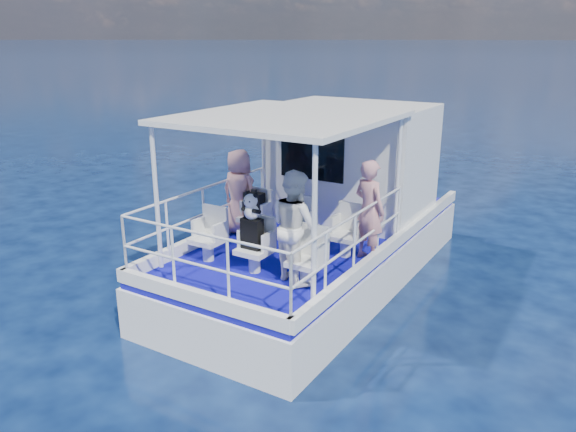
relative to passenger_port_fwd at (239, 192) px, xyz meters
The scene contains 20 objects.
ground 2.10m from the passenger_port_fwd, 11.29° to the right, with size 2000.00×2000.00×0.00m, color black.
hull 2.22m from the passenger_port_fwd, 30.98° to the left, with size 3.00×7.00×1.60m, color white.
deck 1.67m from the passenger_port_fwd, 30.98° to the left, with size 2.90×6.90×0.10m, color #0B0879.
cabin 2.42m from the passenger_port_fwd, 58.63° to the left, with size 2.85×2.00×2.20m, color white.
canopy 1.98m from the passenger_port_fwd, 19.78° to the right, with size 3.00×3.20×0.08m, color white.
canopy_posts 1.39m from the passenger_port_fwd, 21.78° to the right, with size 2.77×2.97×2.20m.
railings 1.52m from the passenger_port_fwd, 33.41° to the right, with size 2.84×3.59×1.00m, color white, non-canonical shape.
seat_port_fwd 0.68m from the passenger_port_fwd, ahead, with size 0.48×0.46×0.38m, color silver.
seat_center_fwd 1.38m from the passenger_port_fwd, ahead, with size 0.48×0.46×0.38m, color silver.
seat_stbd_fwd 2.23m from the passenger_port_fwd, ahead, with size 0.48×0.46×0.38m, color silver.
seat_port_aft 1.51m from the passenger_port_fwd, 75.46° to the right, with size 0.48×0.46×0.38m, color silver.
seat_center_aft 1.93m from the passenger_port_fwd, 47.19° to the right, with size 0.48×0.46×0.38m, color silver.
seat_stbd_aft 2.60m from the passenger_port_fwd, 32.12° to the right, with size 0.48×0.46×0.38m, color silver.
passenger_port_fwd is the anchor object (origin of this frame).
passenger_stbd_fwd 2.50m from the passenger_port_fwd, ahead, with size 0.59×0.39×1.63m, color pink.
passenger_stbd_aft 2.30m from the passenger_port_fwd, 33.54° to the right, with size 0.80×0.63×1.65m, color white.
backpack_port 0.42m from the passenger_port_fwd, 11.04° to the right, with size 0.34×0.19×0.45m, color black.
backpack_center 1.83m from the passenger_port_fwd, 48.01° to the right, with size 0.31×0.18×0.47m, color black.
compact_camera 0.38m from the passenger_port_fwd, 10.77° to the right, with size 0.10×0.06×0.06m, color black.
panda 1.86m from the passenger_port_fwd, 48.09° to the right, with size 0.26×0.22×0.40m, color silver, non-canonical shape.
Camera 1 is at (4.55, -7.57, 4.31)m, focal length 35.00 mm.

